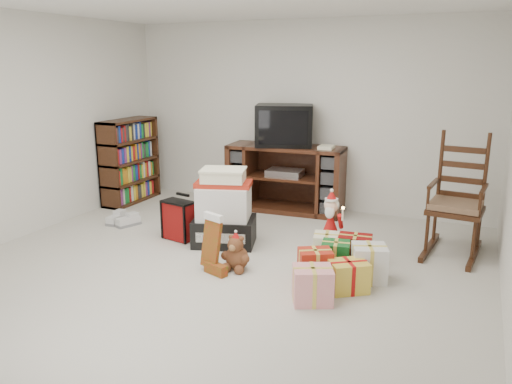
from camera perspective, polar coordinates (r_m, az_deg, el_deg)
room at (r=4.54m, az=-4.95°, el=5.75°), size 5.01×5.01×2.51m
tv_stand at (r=6.70m, az=3.40°, el=1.59°), size 1.57×0.65×0.88m
bookshelf at (r=7.33m, az=-14.22°, el=3.30°), size 0.32×0.97×1.18m
rocking_chair at (r=5.57m, az=21.83°, el=-2.05°), size 0.61×0.92×1.31m
gift_pile at (r=5.44m, az=-3.67°, el=-2.33°), size 0.77×0.65×0.83m
red_suitcase at (r=5.67m, az=-8.83°, el=-3.20°), size 0.37×0.24×0.53m
stocking at (r=4.78m, az=-5.11°, el=-5.73°), size 0.29×0.20×0.57m
teddy_bear at (r=4.84m, az=-2.23°, el=-7.15°), size 0.23×0.20×0.34m
santa_figurine at (r=5.36m, az=8.50°, el=-3.97°), size 0.32×0.30×0.65m
mrs_claus_figurine at (r=5.67m, az=-4.14°, el=-3.07°), size 0.29×0.27×0.59m
sneaker_pair at (r=6.39m, az=-15.02°, el=-3.14°), size 0.38×0.33×0.11m
gift_cluster at (r=4.72m, az=9.62°, el=-8.01°), size 0.84×1.22×0.29m
crt_television at (r=6.59m, az=3.23°, el=7.62°), size 0.85×0.73×0.54m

